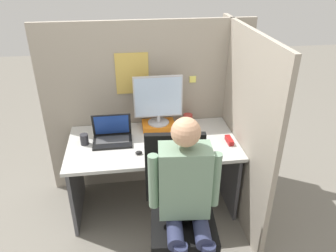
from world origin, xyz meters
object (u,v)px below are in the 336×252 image
object	(u,v)px
paper_box	(159,125)
person	(186,196)
office_chair	(180,205)
monitor	(158,99)
stapler	(229,140)
laptop	(112,136)
pen_cup	(84,139)
carrot_toy	(159,149)
coffee_mug	(188,119)

from	to	relation	value
paper_box	person	size ratio (longest dim) A/B	0.23
office_chair	monitor	bearing A→B (deg)	93.00
stapler	office_chair	xyz separation A→B (m)	(-0.54, -0.56, -0.18)
laptop	pen_cup	distance (m)	0.24
laptop	office_chair	world-z (taller)	office_chair
office_chair	pen_cup	size ratio (longest dim) A/B	11.06
monitor	office_chair	bearing A→B (deg)	-87.00
paper_box	office_chair	world-z (taller)	office_chair
laptop	stapler	world-z (taller)	laptop
paper_box	carrot_toy	size ratio (longest dim) A/B	2.42
monitor	carrot_toy	size ratio (longest dim) A/B	3.68
monitor	pen_cup	world-z (taller)	monitor
monitor	person	distance (m)	1.11
laptop	pen_cup	size ratio (longest dim) A/B	3.51
stapler	carrot_toy	size ratio (longest dim) A/B	1.05
laptop	pen_cup	bearing A→B (deg)	-174.96
stapler	carrot_toy	world-z (taller)	carrot_toy
laptop	stapler	xyz separation A→B (m)	(1.02, -0.17, -0.03)
person	office_chair	bearing A→B (deg)	95.27
paper_box	office_chair	distance (m)	0.94
monitor	stapler	size ratio (longest dim) A/B	3.49
paper_box	coffee_mug	xyz separation A→B (m)	(0.29, 0.04, 0.02)
monitor	pen_cup	size ratio (longest dim) A/B	4.80
monitor	paper_box	bearing A→B (deg)	-90.00
laptop	stapler	bearing A→B (deg)	-9.30
laptop	carrot_toy	distance (m)	0.45
monitor	person	bearing A→B (deg)	-86.66
paper_box	laptop	xyz separation A→B (m)	(-0.43, -0.19, 0.02)
person	pen_cup	bearing A→B (deg)	130.23
stapler	person	size ratio (longest dim) A/B	0.10
office_chair	person	size ratio (longest dim) A/B	0.81
stapler	person	distance (m)	0.89
monitor	carrot_toy	bearing A→B (deg)	-96.22
stapler	pen_cup	distance (m)	1.26
carrot_toy	paper_box	bearing A→B (deg)	83.74
office_chair	paper_box	bearing A→B (deg)	93.01
paper_box	monitor	size ratio (longest dim) A/B	0.66
laptop	paper_box	bearing A→B (deg)	24.18
carrot_toy	monitor	bearing A→B (deg)	83.78
paper_box	monitor	world-z (taller)	monitor
carrot_toy	person	size ratio (longest dim) A/B	0.10
paper_box	carrot_toy	xyz separation A→B (m)	(-0.05, -0.42, -0.00)
laptop	monitor	bearing A→B (deg)	24.49
office_chair	pen_cup	distance (m)	1.03
paper_box	office_chair	bearing A→B (deg)	-86.99
monitor	office_chair	size ratio (longest dim) A/B	0.43
coffee_mug	carrot_toy	bearing A→B (deg)	-126.17
carrot_toy	laptop	bearing A→B (deg)	149.29
carrot_toy	office_chair	bearing A→B (deg)	-79.26
stapler	carrot_toy	bearing A→B (deg)	-174.38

